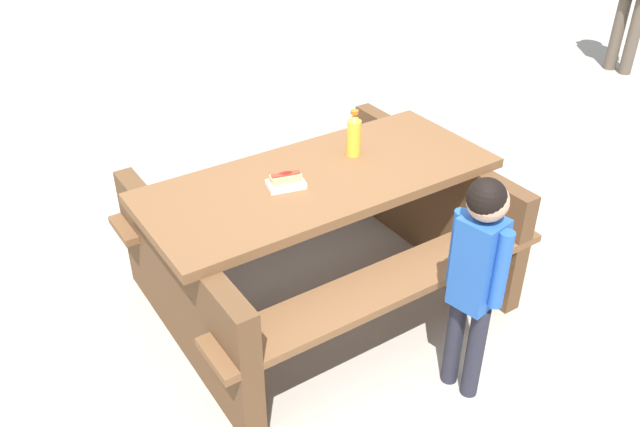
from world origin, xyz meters
The scene contains 5 objects.
ground_plane centered at (0.00, 0.00, 0.00)m, with size 30.00×30.00×0.00m, color #ADA599.
picnic_table centered at (0.00, 0.00, 0.44)m, with size 1.90×1.53×0.75m.
soda_bottle centered at (-0.28, -0.07, 0.87)m, with size 0.07×0.07×0.25m.
hotdog_tray centered at (0.20, -0.01, 0.78)m, with size 0.21×0.16×0.08m.
child_in_coat centered at (-0.10, 0.94, 0.71)m, with size 0.18×0.27×1.12m.
Camera 1 is at (1.74, 2.26, 2.33)m, focal length 36.65 mm.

